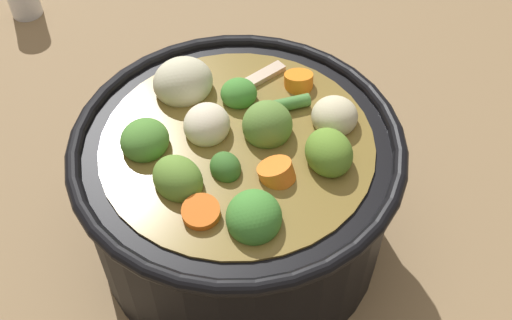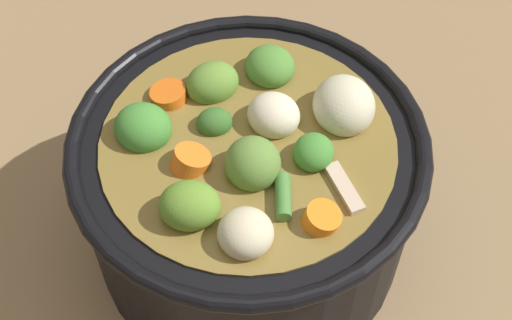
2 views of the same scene
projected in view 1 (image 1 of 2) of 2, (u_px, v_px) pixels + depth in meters
name	position (u px, v px, depth m)	size (l,w,h in m)	color
ground_plane	(240.00, 235.00, 0.57)	(1.10, 1.10, 0.00)	#8C704C
cooking_pot	(239.00, 188.00, 0.51)	(0.26, 0.26, 0.15)	black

